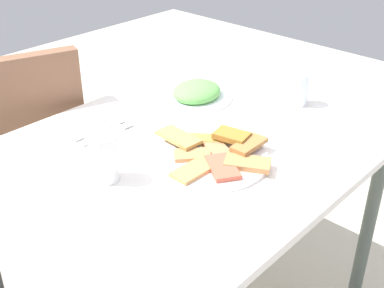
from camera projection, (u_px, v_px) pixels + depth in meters
name	position (u px, v px, depth m)	size (l,w,h in m)	color
dining_table	(180.00, 173.00, 1.44)	(1.12, 0.87, 0.72)	white
dining_chair	(25.00, 153.00, 1.81)	(0.53, 0.53, 0.89)	brown
pide_platter	(213.00, 156.00, 1.34)	(0.31, 0.35, 0.05)	white
salad_plate_greens	(197.00, 93.00, 1.68)	(0.23, 0.23, 0.06)	white
soda_can	(105.00, 158.00, 1.24)	(0.07, 0.07, 0.12)	silver
drinking_glass	(298.00, 89.00, 1.63)	(0.06, 0.06, 0.11)	silver
paper_napkin	(104.00, 133.00, 1.48)	(0.12, 0.12, 0.00)	white
fork	(107.00, 134.00, 1.47)	(0.18, 0.02, 0.01)	silver
spoon	(100.00, 130.00, 1.49)	(0.18, 0.01, 0.01)	silver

